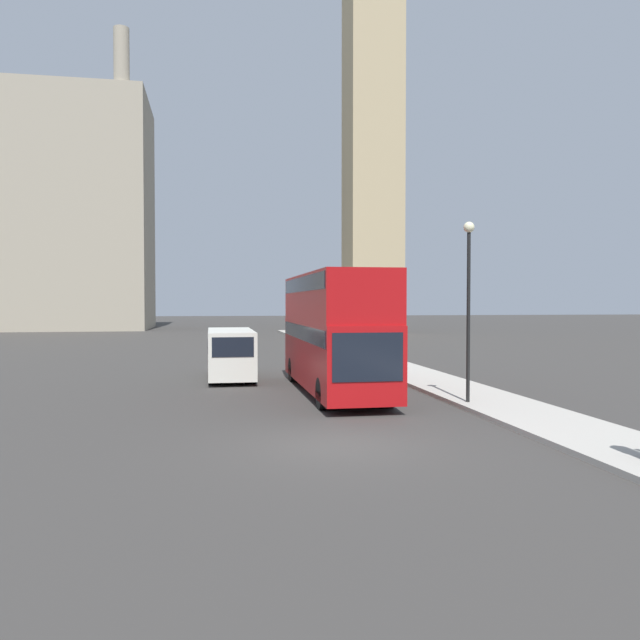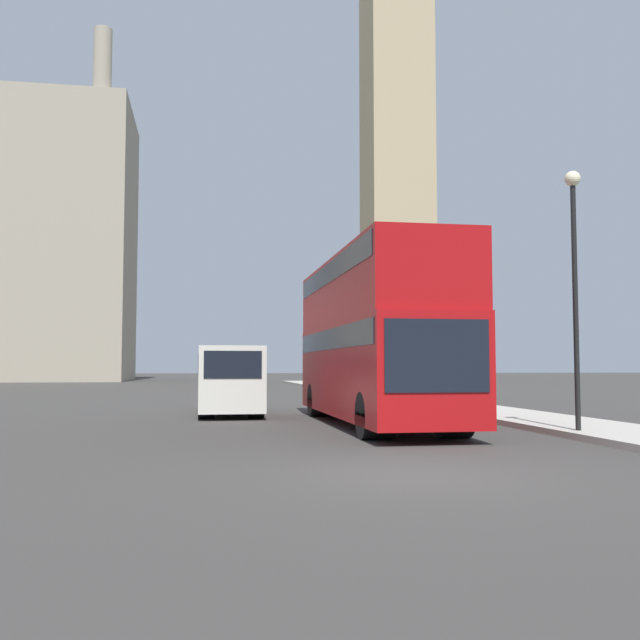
{
  "view_description": "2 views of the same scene",
  "coord_description": "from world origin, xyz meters",
  "px_view_note": "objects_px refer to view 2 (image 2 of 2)",
  "views": [
    {
      "loc": [
        -2.97,
        -14.65,
        3.44
      ],
      "look_at": [
        1.22,
        9.11,
        2.77
      ],
      "focal_mm": 35.0,
      "sensor_mm": 36.0,
      "label": 1
    },
    {
      "loc": [
        -3.0,
        -10.26,
        1.6
      ],
      "look_at": [
        1.22,
        14.92,
        3.25
      ],
      "focal_mm": 40.0,
      "sensor_mm": 36.0,
      "label": 2
    }
  ],
  "objects_px": {
    "clock_tower": "(396,33)",
    "white_van": "(229,378)",
    "red_double_decker_bus": "(375,333)",
    "street_lamp": "(574,260)"
  },
  "relations": [
    {
      "from": "red_double_decker_bus",
      "to": "white_van",
      "type": "relative_size",
      "value": 1.72
    },
    {
      "from": "red_double_decker_bus",
      "to": "white_van",
      "type": "bearing_deg",
      "value": 126.55
    },
    {
      "from": "red_double_decker_bus",
      "to": "street_lamp",
      "type": "bearing_deg",
      "value": -45.58
    },
    {
      "from": "clock_tower",
      "to": "white_van",
      "type": "bearing_deg",
      "value": -112.82
    },
    {
      "from": "clock_tower",
      "to": "red_double_decker_bus",
      "type": "relative_size",
      "value": 6.45
    },
    {
      "from": "street_lamp",
      "to": "clock_tower",
      "type": "bearing_deg",
      "value": 78.7
    },
    {
      "from": "clock_tower",
      "to": "red_double_decker_bus",
      "type": "xyz_separation_m",
      "value": [
        -13.95,
        -47.08,
        -31.83
      ]
    },
    {
      "from": "white_van",
      "to": "street_lamp",
      "type": "xyz_separation_m",
      "value": [
        7.51,
        -8.89,
        2.85
      ]
    },
    {
      "from": "white_van",
      "to": "street_lamp",
      "type": "relative_size",
      "value": 1.02
    },
    {
      "from": "clock_tower",
      "to": "white_van",
      "type": "relative_size",
      "value": 11.08
    }
  ]
}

